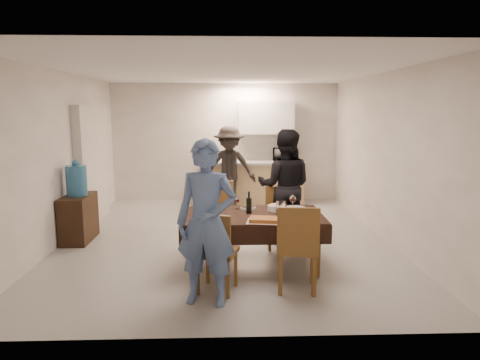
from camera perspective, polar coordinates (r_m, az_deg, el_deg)
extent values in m
cube|color=#9F9E9A|center=(6.86, -1.93, -7.78)|extent=(5.00, 6.00, 0.02)
cube|color=white|center=(6.59, -2.05, 14.39)|extent=(5.00, 6.00, 0.02)
cube|color=silver|center=(9.59, -2.00, 5.01)|extent=(5.00, 0.02, 2.60)
cube|color=silver|center=(3.63, -1.95, -2.07)|extent=(5.00, 0.02, 2.60)
cube|color=silver|center=(7.06, -22.76, 2.76)|extent=(0.02, 6.00, 2.60)
cube|color=silver|center=(7.06, 18.79, 2.99)|extent=(0.02, 6.00, 2.60)
cube|color=silver|center=(8.19, -19.19, 2.01)|extent=(0.15, 1.40, 2.10)
cube|color=tan|center=(9.39, 1.69, -0.42)|extent=(2.20, 0.60, 0.86)
cube|color=#ACADA8|center=(9.33, 1.70, 2.34)|extent=(2.24, 0.64, 0.05)
cube|color=white|center=(9.42, 3.51, 8.28)|extent=(1.20, 0.34, 0.70)
cube|color=black|center=(5.51, 1.74, -4.76)|extent=(1.78, 1.04, 0.04)
cube|color=brown|center=(5.60, 1.73, -8.21)|extent=(0.06, 0.06, 0.66)
cube|color=brown|center=(4.84, -3.08, -9.58)|extent=(0.52, 0.52, 0.05)
cube|color=brown|center=(4.59, -3.15, -7.40)|extent=(0.41, 0.16, 0.45)
cube|color=brown|center=(4.90, 7.64, -8.99)|extent=(0.51, 0.51, 0.05)
cube|color=brown|center=(4.63, 8.14, -6.60)|extent=(0.45, 0.11, 0.49)
cube|color=brown|center=(6.28, -2.83, -4.93)|extent=(0.45, 0.45, 0.05)
cube|color=brown|center=(6.02, -2.88, -2.96)|extent=(0.44, 0.05, 0.47)
cube|color=brown|center=(6.34, 5.37, -5.20)|extent=(0.41, 0.41, 0.05)
cube|color=brown|center=(6.10, 5.62, -3.44)|extent=(0.40, 0.04, 0.43)
cube|color=black|center=(7.12, -20.70, -4.77)|extent=(0.39, 0.78, 0.72)
cylinder|color=teal|center=(7.00, -20.97, -0.07)|extent=(0.31, 0.31, 0.46)
cylinder|color=white|center=(5.47, 5.45, -3.71)|extent=(0.12, 0.12, 0.19)
cube|color=#A86E31|center=(5.14, 3.14, -5.31)|extent=(0.43, 0.35, 0.05)
cylinder|color=white|center=(5.70, 4.65, -3.74)|extent=(0.19, 0.19, 0.07)
cylinder|color=white|center=(5.77, 1.07, -3.76)|extent=(0.19, 0.19, 0.03)
cylinder|color=white|center=(5.21, -4.67, -5.32)|extent=(0.29, 0.29, 0.02)
cylinder|color=white|center=(5.29, 8.49, -5.17)|extent=(0.26, 0.26, 0.01)
cylinder|color=white|center=(5.79, -4.40, -3.83)|extent=(0.27, 0.27, 0.02)
cylinder|color=white|center=(5.86, 7.43, -3.71)|extent=(0.27, 0.27, 0.02)
imported|color=white|center=(9.38, 6.10, 3.37)|extent=(0.52, 0.35, 0.29)
imported|color=#5472A5|center=(4.44, -4.49, -5.70)|extent=(0.70, 0.53, 1.74)
imported|color=black|center=(6.55, 5.96, -0.84)|extent=(0.95, 0.81, 1.74)
imported|color=black|center=(8.87, -1.43, 1.73)|extent=(1.09, 0.63, 1.69)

